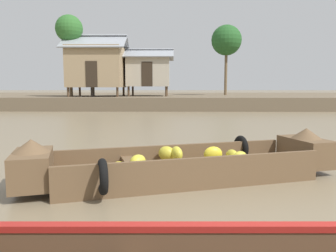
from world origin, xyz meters
TOP-DOWN VIEW (x-y plane):
  - ground_plane at (0.00, 10.00)m, footprint 300.00×300.00m
  - riverbank_strip at (0.00, 29.76)m, footprint 160.00×20.00m
  - banana_boat at (-0.63, 3.74)m, footprint 5.58×2.77m
  - stilt_house_left at (-6.45, 22.92)m, footprint 4.57×3.86m
  - stilt_house_mid_left at (-2.73, 24.32)m, footprint 3.91×3.54m
  - palm_tree_near at (-8.32, 22.62)m, footprint 1.96×1.96m
  - palm_tree_mid at (3.74, 27.12)m, footprint 2.57×2.57m
  - vendor_person at (-6.62, 22.15)m, footprint 0.44×0.44m

SIDE VIEW (x-z plane):
  - ground_plane at x=0.00m, z-range 0.00..0.00m
  - banana_boat at x=-0.63m, z-range -0.14..0.69m
  - riverbank_strip at x=0.00m, z-range 0.00..0.90m
  - vendor_person at x=-6.62m, z-range 1.00..2.66m
  - stilt_house_mid_left at x=-2.73m, z-range 1.02..4.68m
  - stilt_house_left at x=-6.45m, z-range 0.87..5.38m
  - palm_tree_mid at x=3.74m, z-range 2.56..8.50m
  - palm_tree_near at x=-8.32m, z-range 2.77..8.64m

